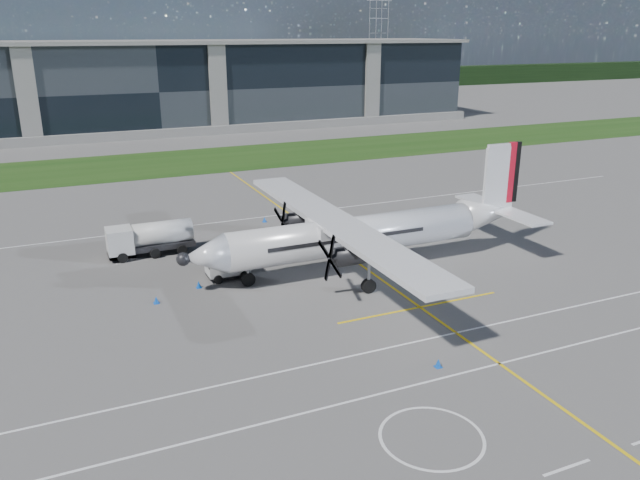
# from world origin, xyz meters

# --- Properties ---
(ground) EXTENTS (400.00, 400.00, 0.00)m
(ground) POSITION_xyz_m (0.00, 40.00, 0.00)
(ground) COLOR #575552
(ground) RESTS_ON ground
(grass_strip) EXTENTS (400.00, 18.00, 0.04)m
(grass_strip) POSITION_xyz_m (0.00, 48.00, 0.02)
(grass_strip) COLOR #193C10
(grass_strip) RESTS_ON ground
(terminal_building) EXTENTS (120.00, 20.00, 15.00)m
(terminal_building) POSITION_xyz_m (0.00, 80.00, 7.50)
(terminal_building) COLOR black
(terminal_building) RESTS_ON ground
(tree_line) EXTENTS (400.00, 6.00, 6.00)m
(tree_line) POSITION_xyz_m (0.00, 140.00, 3.00)
(tree_line) COLOR black
(tree_line) RESTS_ON ground
(pylon_east) EXTENTS (9.00, 4.60, 30.00)m
(pylon_east) POSITION_xyz_m (85.00, 150.00, 15.00)
(pylon_east) COLOR gray
(pylon_east) RESTS_ON ground
(yellow_taxiway_centerline) EXTENTS (0.20, 70.00, 0.01)m
(yellow_taxiway_centerline) POSITION_xyz_m (3.00, 10.00, 0.01)
(yellow_taxiway_centerline) COLOR yellow
(yellow_taxiway_centerline) RESTS_ON ground
(white_lane_line) EXTENTS (90.00, 0.15, 0.01)m
(white_lane_line) POSITION_xyz_m (0.00, -14.00, 0.01)
(white_lane_line) COLOR white
(white_lane_line) RESTS_ON ground
(turboprop_aircraft) EXTENTS (28.04, 29.08, 8.72)m
(turboprop_aircraft) POSITION_xyz_m (3.10, 1.98, 4.36)
(turboprop_aircraft) COLOR white
(turboprop_aircraft) RESTS_ON ground
(fuel_tanker_truck) EXTENTS (7.13, 2.32, 2.67)m
(fuel_tanker_truck) POSITION_xyz_m (-11.94, 11.46, 1.34)
(fuel_tanker_truck) COLOR silver
(fuel_tanker_truck) RESTS_ON ground
(baggage_tug) EXTENTS (3.24, 1.94, 1.94)m
(baggage_tug) POSITION_xyz_m (-7.13, 4.13, 0.97)
(baggage_tug) COLOR silver
(baggage_tug) RESTS_ON ground
(ground_crew_person) EXTENTS (0.62, 0.83, 1.91)m
(ground_crew_person) POSITION_xyz_m (-6.92, 6.24, 0.96)
(ground_crew_person) COLOR #F25907
(ground_crew_person) RESTS_ON ground
(safety_cone_nose_stbd) EXTENTS (0.36, 0.36, 0.50)m
(safety_cone_nose_stbd) POSITION_xyz_m (-9.55, 3.07, 0.25)
(safety_cone_nose_stbd) COLOR blue
(safety_cone_nose_stbd) RESTS_ON ground
(safety_cone_portwing) EXTENTS (0.36, 0.36, 0.50)m
(safety_cone_portwing) POSITION_xyz_m (-0.27, -12.95, 0.25)
(safety_cone_portwing) COLOR blue
(safety_cone_portwing) RESTS_ON ground
(safety_cone_stbdwing) EXTENTS (0.36, 0.36, 0.50)m
(safety_cone_stbdwing) POSITION_xyz_m (-0.12, 16.38, 0.25)
(safety_cone_stbdwing) COLOR blue
(safety_cone_stbdwing) RESTS_ON ground
(safety_cone_fwd) EXTENTS (0.36, 0.36, 0.50)m
(safety_cone_fwd) POSITION_xyz_m (-12.76, 1.59, 0.25)
(safety_cone_fwd) COLOR blue
(safety_cone_fwd) RESTS_ON ground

